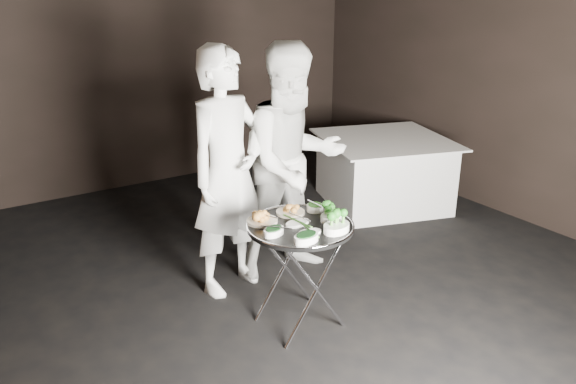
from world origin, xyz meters
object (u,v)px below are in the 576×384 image
tray_stand (300,271)px  waiter_right (294,162)px  serving_tray (300,226)px  waiter_left (228,173)px  dining_table (383,171)px

tray_stand → waiter_right: size_ratio=0.40×
waiter_right → tray_stand: bearing=-116.6°
waiter_right → serving_tray: bearing=-116.6°
waiter_left → waiter_right: bearing=-19.8°
serving_tray → waiter_right: waiter_right is taller
waiter_left → waiter_right: (0.57, -0.04, -0.00)m
tray_stand → waiter_left: waiter_left is taller
serving_tray → dining_table: serving_tray is taller
waiter_right → dining_table: bearing=28.1°
tray_stand → serving_tray: serving_tray is taller
waiter_left → dining_table: size_ratio=1.47×
serving_tray → waiter_left: size_ratio=0.38×
tray_stand → waiter_right: 0.98m
tray_stand → waiter_right: bearing=59.1°
serving_tray → waiter_left: (-0.15, 0.75, 0.19)m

